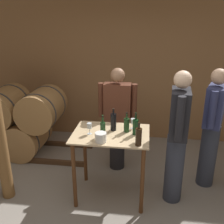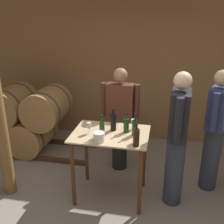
{
  "view_description": "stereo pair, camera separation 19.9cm",
  "coord_description": "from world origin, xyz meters",
  "px_view_note": "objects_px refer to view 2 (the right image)",
  "views": [
    {
      "loc": [
        0.31,
        -2.45,
        2.37
      ],
      "look_at": [
        -0.11,
        0.64,
        1.2
      ],
      "focal_mm": 42.0,
      "sensor_mm": 36.0,
      "label": 1
    },
    {
      "loc": [
        0.51,
        -2.41,
        2.37
      ],
      "look_at": [
        -0.11,
        0.64,
        1.2
      ],
      "focal_mm": 42.0,
      "sensor_mm": 36.0,
      "label": 2
    }
  ],
  "objects_px": {
    "wine_glass_near_center": "(133,122)",
    "person_visitor_with_scarf": "(215,130)",
    "wine_bottle_far_right": "(136,137)",
    "wine_glass_near_left": "(89,126)",
    "wine_bottle_right": "(135,127)",
    "person_visitor_bearded": "(120,118)",
    "person_host": "(177,138)",
    "wine_glass_near_right": "(137,135)",
    "wine_bottle_left": "(113,122)",
    "wine_bottle_far_left": "(102,128)",
    "ice_bucket": "(99,137)",
    "wine_bottle_center": "(126,125)"
  },
  "relations": [
    {
      "from": "wine_glass_near_center",
      "to": "person_visitor_with_scarf",
      "type": "xyz_separation_m",
      "value": [
        1.07,
        0.28,
        -0.14
      ]
    },
    {
      "from": "wine_bottle_far_right",
      "to": "wine_glass_near_left",
      "type": "relative_size",
      "value": 1.91
    },
    {
      "from": "person_visitor_with_scarf",
      "to": "wine_bottle_far_right",
      "type": "bearing_deg",
      "value": -142.86
    },
    {
      "from": "wine_bottle_right",
      "to": "person_visitor_with_scarf",
      "type": "xyz_separation_m",
      "value": [
        1.03,
        0.45,
        -0.15
      ]
    },
    {
      "from": "wine_bottle_far_right",
      "to": "person_visitor_bearded",
      "type": "xyz_separation_m",
      "value": [
        -0.36,
        1.01,
        -0.2
      ]
    },
    {
      "from": "wine_glass_near_center",
      "to": "person_visitor_bearded",
      "type": "xyz_separation_m",
      "value": [
        -0.27,
        0.55,
        -0.18
      ]
    },
    {
      "from": "wine_bottle_left",
      "to": "wine_glass_near_left",
      "type": "distance_m",
      "value": 0.32
    },
    {
      "from": "wine_bottle_far_left",
      "to": "wine_glass_near_right",
      "type": "xyz_separation_m",
      "value": [
        0.44,
        -0.09,
        -0.0
      ]
    },
    {
      "from": "person_host",
      "to": "person_visitor_with_scarf",
      "type": "bearing_deg",
      "value": 39.6
    },
    {
      "from": "wine_bottle_center",
      "to": "person_host",
      "type": "relative_size",
      "value": 0.15
    },
    {
      "from": "wine_bottle_left",
      "to": "wine_bottle_far_right",
      "type": "bearing_deg",
      "value": -48.12
    },
    {
      "from": "wine_glass_near_left",
      "to": "wine_glass_near_right",
      "type": "bearing_deg",
      "value": -11.78
    },
    {
      "from": "wine_bottle_far_right",
      "to": "wine_glass_near_right",
      "type": "xyz_separation_m",
      "value": [
        -0.0,
        0.09,
        -0.01
      ]
    },
    {
      "from": "person_visitor_bearded",
      "to": "wine_bottle_center",
      "type": "bearing_deg",
      "value": -73.56
    },
    {
      "from": "wine_bottle_left",
      "to": "wine_glass_near_right",
      "type": "bearing_deg",
      "value": -40.35
    },
    {
      "from": "wine_bottle_right",
      "to": "wine_glass_near_right",
      "type": "xyz_separation_m",
      "value": [
        0.05,
        -0.2,
        -0.01
      ]
    },
    {
      "from": "wine_bottle_far_right",
      "to": "wine_glass_near_left",
      "type": "bearing_deg",
      "value": 160.33
    },
    {
      "from": "wine_bottle_right",
      "to": "person_visitor_bearded",
      "type": "relative_size",
      "value": 0.18
    },
    {
      "from": "person_visitor_with_scarf",
      "to": "wine_bottle_right",
      "type": "bearing_deg",
      "value": -156.28
    },
    {
      "from": "wine_bottle_far_left",
      "to": "wine_glass_near_center",
      "type": "bearing_deg",
      "value": 37.89
    },
    {
      "from": "wine_bottle_center",
      "to": "person_host",
      "type": "bearing_deg",
      "value": -2.69
    },
    {
      "from": "wine_bottle_left",
      "to": "wine_bottle_far_right",
      "type": "xyz_separation_m",
      "value": [
        0.34,
        -0.38,
        -0.01
      ]
    },
    {
      "from": "person_visitor_bearded",
      "to": "ice_bucket",
      "type": "bearing_deg",
      "value": -94.77
    },
    {
      "from": "wine_bottle_far_left",
      "to": "wine_glass_near_center",
      "type": "relative_size",
      "value": 2.0
    },
    {
      "from": "wine_glass_near_right",
      "to": "wine_bottle_far_left",
      "type": "bearing_deg",
      "value": 168.01
    },
    {
      "from": "ice_bucket",
      "to": "wine_bottle_far_right",
      "type": "bearing_deg",
      "value": -3.51
    },
    {
      "from": "wine_bottle_center",
      "to": "ice_bucket",
      "type": "distance_m",
      "value": 0.43
    },
    {
      "from": "wine_bottle_right",
      "to": "wine_glass_near_left",
      "type": "bearing_deg",
      "value": -173.32
    },
    {
      "from": "person_visitor_with_scarf",
      "to": "wine_glass_near_left",
      "type": "bearing_deg",
      "value": -162.02
    },
    {
      "from": "wine_bottle_far_left",
      "to": "wine_bottle_left",
      "type": "bearing_deg",
      "value": 61.32
    },
    {
      "from": "ice_bucket",
      "to": "wine_bottle_far_left",
      "type": "bearing_deg",
      "value": 90.47
    },
    {
      "from": "wine_bottle_right",
      "to": "wine_bottle_far_right",
      "type": "relative_size",
      "value": 1.02
    },
    {
      "from": "wine_bottle_left",
      "to": "person_visitor_with_scarf",
      "type": "distance_m",
      "value": 1.38
    },
    {
      "from": "ice_bucket",
      "to": "wine_bottle_left",
      "type": "bearing_deg",
      "value": 73.57
    },
    {
      "from": "wine_bottle_far_left",
      "to": "wine_glass_near_right",
      "type": "distance_m",
      "value": 0.45
    },
    {
      "from": "wine_bottle_right",
      "to": "wine_glass_near_right",
      "type": "height_order",
      "value": "wine_bottle_right"
    },
    {
      "from": "wine_bottle_far_right",
      "to": "wine_glass_near_center",
      "type": "xyz_separation_m",
      "value": [
        -0.09,
        0.46,
        -0.01
      ]
    },
    {
      "from": "wine_glass_near_left",
      "to": "person_visitor_with_scarf",
      "type": "relative_size",
      "value": 0.09
    },
    {
      "from": "wine_bottle_center",
      "to": "ice_bucket",
      "type": "bearing_deg",
      "value": -130.45
    },
    {
      "from": "wine_bottle_center",
      "to": "wine_glass_near_center",
      "type": "xyz_separation_m",
      "value": [
        0.08,
        0.11,
        -0.0
      ]
    },
    {
      "from": "wine_glass_near_center",
      "to": "ice_bucket",
      "type": "distance_m",
      "value": 0.56
    },
    {
      "from": "wine_glass_near_right",
      "to": "wine_bottle_right",
      "type": "bearing_deg",
      "value": 103.53
    },
    {
      "from": "wine_bottle_far_right",
      "to": "person_host",
      "type": "distance_m",
      "value": 0.58
    },
    {
      "from": "wine_bottle_center",
      "to": "wine_glass_near_left",
      "type": "xyz_separation_m",
      "value": [
        -0.45,
        -0.13,
        0.01
      ]
    },
    {
      "from": "wine_glass_near_right",
      "to": "person_visitor_with_scarf",
      "type": "xyz_separation_m",
      "value": [
        0.98,
        0.65,
        -0.14
      ]
    },
    {
      "from": "wine_glass_near_right",
      "to": "person_visitor_with_scarf",
      "type": "distance_m",
      "value": 1.19
    },
    {
      "from": "wine_glass_near_center",
      "to": "wine_bottle_center",
      "type": "bearing_deg",
      "value": -124.51
    },
    {
      "from": "ice_bucket",
      "to": "person_visitor_bearded",
      "type": "relative_size",
      "value": 0.08
    },
    {
      "from": "wine_bottle_right",
      "to": "ice_bucket",
      "type": "height_order",
      "value": "wine_bottle_right"
    },
    {
      "from": "wine_bottle_left",
      "to": "wine_bottle_right",
      "type": "height_order",
      "value": "wine_bottle_left"
    }
  ]
}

